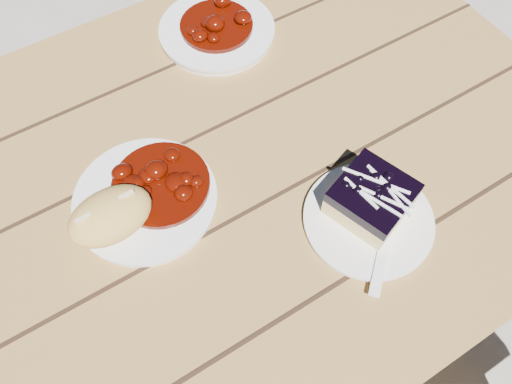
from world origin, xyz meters
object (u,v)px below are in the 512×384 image
picnic_table (11,336)px  blueberry_cake (372,198)px  second_plate (217,31)px  main_plate (146,200)px  dessert_plate (368,220)px  bread_roll (110,216)px

picnic_table → blueberry_cake: (0.55, -0.17, 0.20)m
second_plate → main_plate: bearing=-136.2°
blueberry_cake → second_plate: bearing=71.8°
main_plate → dessert_plate: (0.26, -0.20, -0.00)m
main_plate → blueberry_cake: size_ratio=1.63×
dessert_plate → blueberry_cake: 0.04m
dessert_plate → blueberry_cake: bearing=56.3°
blueberry_cake → bread_roll: bearing=134.3°
bread_roll → dessert_plate: bread_roll is taller
picnic_table → dessert_plate: 0.60m
main_plate → bread_roll: size_ratio=1.71×
main_plate → bread_roll: (-0.06, -0.02, 0.04)m
blueberry_cake → second_plate: size_ratio=0.62×
blueberry_cake → second_plate: (-0.01, 0.44, -0.03)m
picnic_table → dessert_plate: bearing=-18.9°
picnic_table → dessert_plate: size_ratio=10.89×
picnic_table → blueberry_cake: size_ratio=15.79×
blueberry_cake → second_plate: blueberry_cake is taller
bread_roll → main_plate: bearing=20.0°
dessert_plate → bread_roll: bearing=150.6°
picnic_table → blueberry_cake: 0.61m
blueberry_cake → picnic_table: bearing=143.7°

